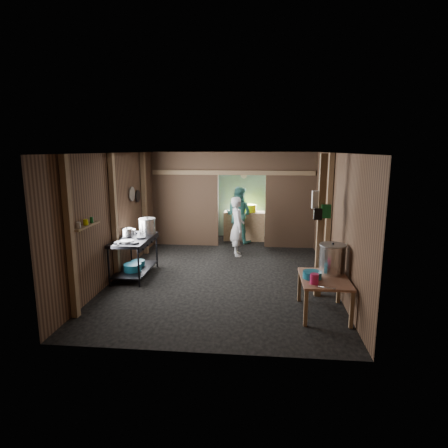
# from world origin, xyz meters

# --- Properties ---
(floor) EXTENTS (4.50, 7.00, 0.00)m
(floor) POSITION_xyz_m (0.00, 0.00, 0.00)
(floor) COLOR black
(floor) RESTS_ON ground
(ceiling) EXTENTS (4.50, 7.00, 0.00)m
(ceiling) POSITION_xyz_m (0.00, 0.00, 2.60)
(ceiling) COLOR black
(ceiling) RESTS_ON ground
(wall_back) EXTENTS (4.50, 0.00, 2.60)m
(wall_back) POSITION_xyz_m (0.00, 3.50, 1.30)
(wall_back) COLOR brown
(wall_back) RESTS_ON ground
(wall_front) EXTENTS (4.50, 0.00, 2.60)m
(wall_front) POSITION_xyz_m (0.00, -3.50, 1.30)
(wall_front) COLOR brown
(wall_front) RESTS_ON ground
(wall_left) EXTENTS (0.00, 7.00, 2.60)m
(wall_left) POSITION_xyz_m (-2.25, 0.00, 1.30)
(wall_left) COLOR brown
(wall_left) RESTS_ON ground
(wall_right) EXTENTS (0.00, 7.00, 2.60)m
(wall_right) POSITION_xyz_m (2.25, 0.00, 1.30)
(wall_right) COLOR brown
(wall_right) RESTS_ON ground
(partition_left) EXTENTS (1.85, 0.10, 2.60)m
(partition_left) POSITION_xyz_m (-1.32, 2.20, 1.30)
(partition_left) COLOR #3F301D
(partition_left) RESTS_ON floor
(partition_right) EXTENTS (1.35, 0.10, 2.60)m
(partition_right) POSITION_xyz_m (1.57, 2.20, 1.30)
(partition_right) COLOR #3F301D
(partition_right) RESTS_ON floor
(partition_header) EXTENTS (1.30, 0.10, 0.60)m
(partition_header) POSITION_xyz_m (0.25, 2.20, 2.30)
(partition_header) COLOR #3F301D
(partition_header) RESTS_ON wall_back
(turquoise_panel) EXTENTS (4.40, 0.06, 2.50)m
(turquoise_panel) POSITION_xyz_m (0.00, 3.44, 1.25)
(turquoise_panel) COLOR #6A9D9B
(turquoise_panel) RESTS_ON wall_back
(back_counter) EXTENTS (1.20, 0.50, 0.85)m
(back_counter) POSITION_xyz_m (0.30, 2.95, 0.42)
(back_counter) COLOR #977A58
(back_counter) RESTS_ON floor
(wall_clock) EXTENTS (0.20, 0.03, 0.20)m
(wall_clock) POSITION_xyz_m (0.25, 3.40, 1.90)
(wall_clock) COLOR beige
(wall_clock) RESTS_ON wall_back
(post_left_a) EXTENTS (0.10, 0.12, 2.60)m
(post_left_a) POSITION_xyz_m (-2.18, -2.60, 1.30)
(post_left_a) COLOR #977A58
(post_left_a) RESTS_ON floor
(post_left_b) EXTENTS (0.10, 0.12, 2.60)m
(post_left_b) POSITION_xyz_m (-2.18, -0.80, 1.30)
(post_left_b) COLOR #977A58
(post_left_b) RESTS_ON floor
(post_left_c) EXTENTS (0.10, 0.12, 2.60)m
(post_left_c) POSITION_xyz_m (-2.18, 1.20, 1.30)
(post_left_c) COLOR #977A58
(post_left_c) RESTS_ON floor
(post_right) EXTENTS (0.10, 0.12, 2.60)m
(post_right) POSITION_xyz_m (2.18, -0.20, 1.30)
(post_right) COLOR #977A58
(post_right) RESTS_ON floor
(post_free) EXTENTS (0.12, 0.12, 2.60)m
(post_free) POSITION_xyz_m (1.85, -1.30, 1.30)
(post_free) COLOR #977A58
(post_free) RESTS_ON floor
(cross_beam) EXTENTS (4.40, 0.12, 0.12)m
(cross_beam) POSITION_xyz_m (0.00, 2.15, 2.05)
(cross_beam) COLOR #977A58
(cross_beam) RESTS_ON wall_left
(pan_lid_big) EXTENTS (0.03, 0.34, 0.34)m
(pan_lid_big) POSITION_xyz_m (-2.21, 0.40, 1.65)
(pan_lid_big) COLOR #949495
(pan_lid_big) RESTS_ON wall_left
(pan_lid_small) EXTENTS (0.03, 0.30, 0.30)m
(pan_lid_small) POSITION_xyz_m (-2.21, 0.80, 1.55)
(pan_lid_small) COLOR black
(pan_lid_small) RESTS_ON wall_left
(wall_shelf) EXTENTS (0.14, 0.80, 0.03)m
(wall_shelf) POSITION_xyz_m (-2.15, -2.10, 1.40)
(wall_shelf) COLOR #977A58
(wall_shelf) RESTS_ON wall_left
(jar_white) EXTENTS (0.07, 0.07, 0.10)m
(jar_white) POSITION_xyz_m (-2.15, -2.35, 1.47)
(jar_white) COLOR beige
(jar_white) RESTS_ON wall_shelf
(jar_yellow) EXTENTS (0.08, 0.08, 0.10)m
(jar_yellow) POSITION_xyz_m (-2.15, -2.10, 1.47)
(jar_yellow) COLOR #DBE905
(jar_yellow) RESTS_ON wall_shelf
(jar_green) EXTENTS (0.06, 0.06, 0.10)m
(jar_green) POSITION_xyz_m (-2.15, -1.88, 1.47)
(jar_green) COLOR #12622A
(jar_green) RESTS_ON wall_shelf
(bag_white) EXTENTS (0.22, 0.15, 0.32)m
(bag_white) POSITION_xyz_m (1.80, -1.22, 1.78)
(bag_white) COLOR beige
(bag_white) RESTS_ON post_free
(bag_green) EXTENTS (0.16, 0.12, 0.24)m
(bag_green) POSITION_xyz_m (1.92, -1.36, 1.60)
(bag_green) COLOR #12622A
(bag_green) RESTS_ON post_free
(bag_black) EXTENTS (0.14, 0.10, 0.20)m
(bag_black) POSITION_xyz_m (1.78, -1.38, 1.55)
(bag_black) COLOR black
(bag_black) RESTS_ON post_free
(gas_range) EXTENTS (0.73, 1.41, 0.83)m
(gas_range) POSITION_xyz_m (-1.88, -0.57, 0.42)
(gas_range) COLOR black
(gas_range) RESTS_ON floor
(prep_table) EXTENTS (0.76, 1.04, 0.62)m
(prep_table) POSITION_xyz_m (1.83, -2.09, 0.31)
(prep_table) COLOR #A26E53
(prep_table) RESTS_ON floor
(stove_pot_large) EXTENTS (0.44, 0.44, 0.37)m
(stove_pot_large) POSITION_xyz_m (-1.71, -0.13, 1.00)
(stove_pot_large) COLOR silver
(stove_pot_large) RESTS_ON gas_range
(stove_pot_med) EXTENTS (0.27, 0.27, 0.21)m
(stove_pot_med) POSITION_xyz_m (-2.05, -0.48, 0.92)
(stove_pot_med) COLOR silver
(stove_pot_med) RESTS_ON gas_range
(stove_saucepan) EXTENTS (0.18, 0.18, 0.11)m
(stove_saucepan) POSITION_xyz_m (-2.05, -0.19, 0.89)
(stove_saucepan) COLOR silver
(stove_saucepan) RESTS_ON gas_range
(frying_pan) EXTENTS (0.44, 0.55, 0.06)m
(frying_pan) POSITION_xyz_m (-1.88, -0.95, 0.86)
(frying_pan) COLOR #949495
(frying_pan) RESTS_ON gas_range
(blue_tub_front) EXTENTS (0.37, 0.37, 0.15)m
(blue_tub_front) POSITION_xyz_m (-1.88, -0.72, 0.24)
(blue_tub_front) COLOR #196A88
(blue_tub_front) RESTS_ON gas_range
(blue_tub_back) EXTENTS (0.29, 0.29, 0.11)m
(blue_tub_back) POSITION_xyz_m (-1.88, -0.35, 0.22)
(blue_tub_back) COLOR #196A88
(blue_tub_back) RESTS_ON gas_range
(stock_pot) EXTENTS (0.45, 0.45, 0.52)m
(stock_pot) POSITION_xyz_m (1.99, -1.82, 0.86)
(stock_pot) COLOR silver
(stock_pot) RESTS_ON prep_table
(wash_basin) EXTENTS (0.33, 0.33, 0.11)m
(wash_basin) POSITION_xyz_m (1.63, -2.12, 0.67)
(wash_basin) COLOR #196A88
(wash_basin) RESTS_ON prep_table
(pink_bucket) EXTENTS (0.16, 0.16, 0.16)m
(pink_bucket) POSITION_xyz_m (1.62, -2.38, 0.70)
(pink_bucket) COLOR #C6215C
(pink_bucket) RESTS_ON prep_table
(knife) EXTENTS (0.30, 0.13, 0.01)m
(knife) POSITION_xyz_m (1.77, -2.54, 0.62)
(knife) COLOR silver
(knife) RESTS_ON prep_table
(yellow_tub) EXTENTS (0.39, 0.39, 0.22)m
(yellow_tub) POSITION_xyz_m (0.45, 2.95, 0.96)
(yellow_tub) COLOR #DBE905
(yellow_tub) RESTS_ON back_counter
(cook) EXTENTS (0.47, 0.61, 1.51)m
(cook) POSITION_xyz_m (0.20, 1.25, 0.75)
(cook) COLOR silver
(cook) RESTS_ON floor
(worker_back) EXTENTS (0.96, 0.86, 1.62)m
(worker_back) POSITION_xyz_m (0.14, 2.62, 0.81)
(worker_back) COLOR #387E76
(worker_back) RESTS_ON floor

